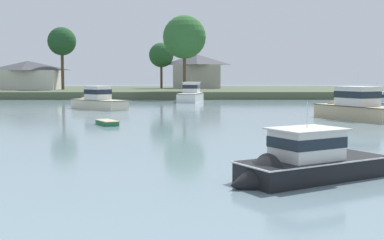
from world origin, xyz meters
The scene contains 12 objects.
far_shore_bank centered at (0.00, 97.62, 0.63)m, with size 198.16×46.87×1.27m, color #4C563D.
cruiser_cream centered at (-4.11, 51.46, 0.61)m, with size 8.37×8.05×5.39m.
cruiser_skyblue centered at (30.39, 52.86, 0.49)m, with size 2.12×7.21×3.87m.
cruiser_sand centered at (22.31, 37.56, 0.72)m, with size 6.91×9.87×5.20m.
cruiser_black centered at (11.37, 10.50, 0.47)m, with size 7.24×5.38×3.85m.
dinghy_green centered at (0.56, 31.93, 0.13)m, with size 2.38×3.03×0.53m.
cruiser_white centered at (7.75, 69.02, 0.68)m, with size 4.41×10.46×5.06m.
shore_tree_inland_b centered at (-17.66, 89.82, 10.68)m, with size 5.54×5.54×12.26m.
shore_tree_center_left centered at (1.40, 99.13, 8.44)m, with size 5.32×5.32×9.87m.
shore_tree_far_left centered at (6.56, 78.56, 10.69)m, with size 7.52×7.52×13.21m.
cottage_eastern centered at (-24.67, 90.50, 4.20)m, with size 12.38×6.54×5.67m.
cottage_hillside centered at (9.05, 99.90, 5.10)m, with size 10.92×7.42×7.42m.
Camera 1 is at (7.13, -7.82, 3.99)m, focal length 45.88 mm.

